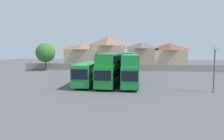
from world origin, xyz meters
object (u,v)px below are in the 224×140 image
(bus_4, at_px, (109,66))
(house_terrace_far_right, at_px, (169,55))
(tree_left_of_lot, at_px, (46,53))
(bus_5, at_px, (129,62))
(lamp_post_lot_edge, at_px, (214,67))
(bus_1, at_px, (88,72))
(house_terrace_right, at_px, (141,55))
(bus_3, at_px, (130,68))
(bus_2, at_px, (111,68))
(house_terrace_left, at_px, (83,55))
(house_terrace_centre, at_px, (108,52))

(bus_4, bearing_deg, house_terrace_far_right, 146.03)
(tree_left_of_lot, bearing_deg, bus_5, -17.44)
(bus_4, bearing_deg, lamp_post_lot_edge, 46.04)
(tree_left_of_lot, bearing_deg, bus_1, -50.78)
(house_terrace_right, bearing_deg, bus_5, -97.47)
(bus_3, bearing_deg, bus_2, -88.81)
(bus_3, xyz_separation_m, house_terrace_left, (-17.35, 33.98, 1.09))
(house_terrace_right, bearing_deg, house_terrace_centre, 172.01)
(house_terrace_far_right, bearing_deg, bus_2, -110.52)
(house_terrace_right, relative_size, house_terrace_far_right, 0.79)
(house_terrace_far_right, relative_size, tree_left_of_lot, 1.40)
(bus_2, bearing_deg, house_terrace_far_right, 161.56)
(bus_5, height_order, tree_left_of_lot, tree_left_of_lot)
(bus_4, bearing_deg, bus_1, -2.97)
(bus_3, relative_size, house_terrace_left, 1.06)
(bus_2, relative_size, house_terrace_far_right, 1.08)
(bus_3, distance_m, house_terrace_centre, 35.81)
(bus_2, bearing_deg, bus_4, -168.18)
(bus_2, bearing_deg, bus_5, 173.90)
(house_terrace_left, bearing_deg, house_terrace_centre, 4.06)
(bus_1, distance_m, tree_left_of_lot, 27.23)
(house_terrace_left, bearing_deg, tree_left_of_lot, -117.59)
(bus_1, relative_size, bus_2, 1.04)
(bus_3, distance_m, house_terrace_far_right, 35.81)
(bus_3, bearing_deg, lamp_post_lot_edge, 68.16)
(bus_1, xyz_separation_m, bus_2, (3.79, -0.38, 0.85))
(bus_1, bearing_deg, bus_4, 171.03)
(bus_3, bearing_deg, bus_4, -160.64)
(house_terrace_far_right, relative_size, lamp_post_lot_edge, 1.75)
(house_terrace_centre, distance_m, house_terrace_right, 10.64)
(bus_5, xyz_separation_m, house_terrace_left, (-16.25, 20.02, 1.04))
(bus_1, bearing_deg, bus_2, 81.05)
(bus_1, distance_m, bus_3, 6.96)
(house_terrace_left, xyz_separation_m, tree_left_of_lot, (-6.70, -12.82, 0.98))
(tree_left_of_lot, bearing_deg, bus_3, -41.36)
(bus_3, relative_size, tree_left_of_lot, 1.55)
(bus_4, xyz_separation_m, house_terrace_far_right, (15.37, 20.58, 1.97))
(bus_5, bearing_deg, bus_3, 6.76)
(house_terrace_far_right, bearing_deg, house_terrace_left, -179.08)
(bus_2, relative_size, bus_3, 0.97)
(house_terrace_right, bearing_deg, bus_1, -104.21)
(bus_1, distance_m, house_terrace_centre, 34.59)
(bus_5, bearing_deg, bus_2, -5.90)
(bus_1, xyz_separation_m, lamp_post_lot_edge, (18.10, -4.12, 1.43))
(bus_5, bearing_deg, house_terrace_far_right, 154.19)
(bus_1, relative_size, bus_5, 0.97)
(bus_1, bearing_deg, tree_left_of_lot, -144.00)
(bus_5, height_order, house_terrace_left, house_terrace_left)
(house_terrace_centre, bearing_deg, lamp_post_lot_edge, -62.25)
(bus_2, relative_size, bus_5, 0.93)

